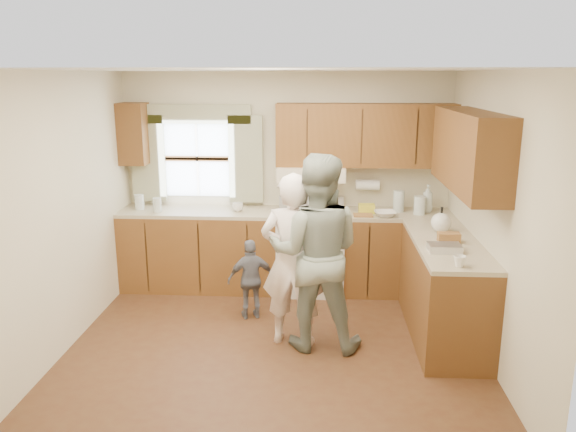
# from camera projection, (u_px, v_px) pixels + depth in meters

# --- Properties ---
(room) EXTENTS (3.80, 3.80, 3.80)m
(room) POSITION_uv_depth(u_px,v_px,m) (274.00, 216.00, 4.95)
(room) COLOR #4A2717
(room) RESTS_ON ground
(kitchen_fixtures) EXTENTS (3.80, 2.25, 2.15)m
(kitchen_fixtures) POSITION_uv_depth(u_px,v_px,m) (339.00, 229.00, 6.06)
(kitchen_fixtures) COLOR #4F2D11
(kitchen_fixtures) RESTS_ON ground
(stove) EXTENTS (0.76, 0.67, 1.07)m
(stove) POSITION_uv_depth(u_px,v_px,m) (310.00, 251.00, 6.51)
(stove) COLOR silver
(stove) RESTS_ON ground
(woman_left) EXTENTS (0.63, 0.45, 1.63)m
(woman_left) POSITION_uv_depth(u_px,v_px,m) (293.00, 260.00, 5.13)
(woman_left) COLOR white
(woman_left) RESTS_ON ground
(woman_right) EXTENTS (0.92, 0.74, 1.80)m
(woman_right) POSITION_uv_depth(u_px,v_px,m) (316.00, 253.00, 5.06)
(woman_right) COLOR #283E35
(woman_right) RESTS_ON ground
(child) EXTENTS (0.53, 0.33, 0.84)m
(child) POSITION_uv_depth(u_px,v_px,m) (251.00, 279.00, 5.76)
(child) COLOR slate
(child) RESTS_ON ground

